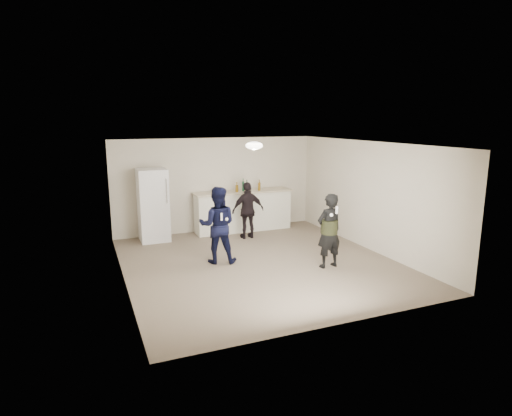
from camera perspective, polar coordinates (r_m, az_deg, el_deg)
name	(u,v)px	position (r m, az deg, el deg)	size (l,w,h in m)	color
floor	(260,263)	(9.13, 0.48, -7.32)	(6.00, 6.00, 0.00)	#6B5B4C
ceiling	(260,144)	(8.64, 0.51, 8.55)	(6.00, 6.00, 0.00)	silver
wall_back	(216,185)	(11.58, -5.30, 3.11)	(6.00, 6.00, 0.00)	beige
wall_front	(342,244)	(6.22, 11.34, -4.69)	(6.00, 6.00, 0.00)	beige
wall_left	(121,217)	(8.15, -17.61, -1.09)	(6.00, 6.00, 0.00)	beige
wall_right	(370,196)	(10.17, 14.93, 1.55)	(6.00, 6.00, 0.00)	beige
counter	(243,211)	(11.61, -1.74, -0.46)	(2.60, 0.56, 1.05)	white
counter_top	(243,192)	(11.50, -1.76, 2.19)	(2.68, 0.64, 0.04)	beige
fridge	(153,205)	(10.87, -13.56, 0.38)	(0.70, 0.70, 1.80)	white
fridge_handle	(167,191)	(10.48, -11.83, 2.27)	(0.02, 0.02, 0.60)	silver
ceiling_dome	(254,146)	(8.92, -0.25, 8.33)	(0.36, 0.36, 0.16)	white
shaker	(216,190)	(11.24, -5.32, 2.46)	(0.08, 0.08, 0.17)	#B9B9BE
man	(218,225)	(8.99, -5.15, -2.28)	(0.79, 0.61, 1.62)	#0D1139
woman	(329,231)	(8.80, 9.72, -3.01)	(0.56, 0.37, 1.53)	black
camo_shorts	(329,227)	(8.77, 9.74, -2.49)	(0.34, 0.34, 0.28)	#2F3719
spectator	(248,210)	(10.81, -1.08, -0.32)	(0.84, 0.35, 1.44)	black
remote_man	(221,217)	(8.67, -4.63, -1.17)	(0.04, 0.04, 0.15)	white
nunchuk_man	(227,219)	(8.75, -3.93, -1.51)	(0.07, 0.07, 0.07)	white
remote_woman	(337,210)	(8.48, 10.72, -0.25)	(0.04, 0.04, 0.15)	white
nunchuk_woman	(331,215)	(8.47, 10.02, -0.93)	(0.07, 0.07, 0.07)	white
bottle_cluster	(249,187)	(11.46, -0.94, 2.81)	(0.77, 0.19, 0.26)	brown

